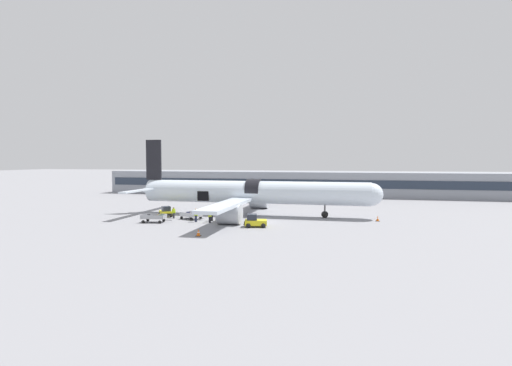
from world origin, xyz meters
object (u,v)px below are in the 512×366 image
baggage_tug_lead (255,221)px  baggage_tug_mid (166,212)px  ground_crew_supervisor (174,212)px  baggage_cart_queued (155,218)px  ground_crew_loader_a (210,216)px  ground_crew_loader_b (196,215)px  baggage_cart_loading (191,216)px  airplane (250,193)px  ground_crew_driver (212,214)px

baggage_tug_lead → baggage_tug_mid: (-14.33, 5.48, -0.04)m
baggage_tug_lead → ground_crew_supervisor: 13.23m
baggage_tug_lead → ground_crew_supervisor: (-12.52, 4.27, 0.15)m
baggage_tug_lead → ground_crew_supervisor: ground_crew_supervisor is taller
baggage_cart_queued → baggage_tug_mid: bearing=100.9°
ground_crew_loader_a → ground_crew_loader_b: size_ratio=0.92×
baggage_cart_queued → ground_crew_loader_a: size_ratio=2.47×
baggage_tug_lead → baggage_cart_loading: bearing=157.4°
baggage_tug_lead → airplane: bearing=107.3°
baggage_tug_lead → baggage_tug_mid: size_ratio=1.11×
ground_crew_supervisor → baggage_tug_lead: bearing=-18.8°
ground_crew_loader_b → ground_crew_driver: (1.75, 1.23, -0.07)m
ground_crew_loader_b → ground_crew_supervisor: bearing=151.4°
airplane → ground_crew_driver: size_ratio=21.80×
airplane → baggage_tug_mid: airplane is taller
airplane → ground_crew_loader_b: size_ratio=20.25×
baggage_tug_mid → ground_crew_supervisor: (1.80, -1.21, 0.19)m
airplane → baggage_cart_queued: bearing=-138.8°
airplane → baggage_tug_lead: airplane is taller
ground_crew_loader_b → ground_crew_supervisor: 4.76m
baggage_tug_lead → ground_crew_driver: size_ratio=1.81×
baggage_cart_queued → ground_crew_driver: ground_crew_driver is taller
airplane → ground_crew_loader_a: size_ratio=22.08×
baggage_cart_loading → baggage_cart_queued: bearing=-133.3°
ground_crew_loader_a → ground_crew_supervisor: 6.63m
ground_crew_loader_a → ground_crew_loader_b: 1.99m
baggage_tug_mid → baggage_cart_queued: size_ratio=0.67×
baggage_cart_loading → ground_crew_loader_a: (3.49, -2.31, 0.40)m
baggage_cart_loading → ground_crew_loader_b: bearing=-54.5°
ground_crew_loader_a → baggage_cart_queued: bearing=-168.6°
baggage_cart_queued → ground_crew_driver: bearing=22.7°
ground_crew_driver → airplane: bearing=59.9°
baggage_cart_loading → ground_crew_driver: size_ratio=2.25×
baggage_cart_queued → ground_crew_supervisor: (0.83, 3.87, 0.26)m
ground_crew_driver → ground_crew_supervisor: 6.02m
baggage_tug_mid → ground_crew_supervisor: ground_crew_supervisor is taller
baggage_tug_mid → baggage_cart_queued: baggage_tug_mid is taller
baggage_tug_lead → ground_crew_driver: (-6.59, 3.21, 0.21)m
airplane → baggage_tug_mid: (-11.38, -4.01, -2.59)m
ground_crew_loader_b → airplane: bearing=54.3°
ground_crew_driver → ground_crew_supervisor: (-5.93, 1.05, -0.06)m
baggage_cart_loading → baggage_tug_mid: bearing=162.9°
baggage_tug_lead → ground_crew_loader_b: (-8.35, 1.99, 0.27)m
airplane → ground_crew_loader_b: 9.52m
baggage_tug_mid → ground_crew_loader_b: (5.98, -3.49, 0.31)m
baggage_tug_mid → ground_crew_driver: ground_crew_driver is taller
baggage_tug_lead → ground_crew_loader_b: ground_crew_loader_b is taller
baggage_tug_mid → baggage_cart_loading: baggage_tug_mid is taller
airplane → baggage_cart_loading: size_ratio=9.69×
airplane → baggage_cart_queued: airplane is taller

